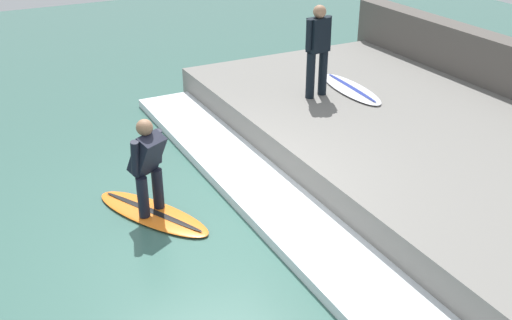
{
  "coord_description": "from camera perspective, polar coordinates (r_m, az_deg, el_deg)",
  "views": [
    {
      "loc": [
        -2.52,
        -6.24,
        4.25
      ],
      "look_at": [
        0.72,
        0.0,
        0.7
      ],
      "focal_mm": 42.0,
      "sensor_mm": 36.0,
      "label": 1
    }
  ],
  "objects": [
    {
      "name": "surfboard_riding",
      "position": [
        8.11,
        -9.84,
        -5.01
      ],
      "size": [
        1.36,
        1.92,
        0.07
      ],
      "color": "orange",
      "rests_on": "ground_plane"
    },
    {
      "name": "surfer_waiting_near",
      "position": [
        10.27,
        5.93,
        10.72
      ],
      "size": [
        0.53,
        0.29,
        1.57
      ],
      "color": "black",
      "rests_on": "concrete_ledge"
    },
    {
      "name": "wave_foam_crest",
      "position": [
        8.26,
        1.23,
        -3.62
      ],
      "size": [
        1.0,
        8.58,
        0.14
      ],
      "primitive_type": "cube",
      "color": "silver",
      "rests_on": "ground_plane"
    },
    {
      "name": "surfboard_waiting_near",
      "position": [
        10.88,
        9.04,
        6.71
      ],
      "size": [
        0.66,
        1.79,
        0.07
      ],
      "color": "silver",
      "rests_on": "concrete_ledge"
    },
    {
      "name": "concrete_ledge",
      "position": [
        9.61,
        15.53,
        1.31
      ],
      "size": [
        4.4,
        9.03,
        0.55
      ],
      "primitive_type": "cube",
      "color": "slate",
      "rests_on": "ground_plane"
    },
    {
      "name": "surfer_riding",
      "position": [
        7.74,
        -10.28,
        -0.22
      ],
      "size": [
        0.51,
        0.54,
        1.32
      ],
      "color": "black",
      "rests_on": "surfboard_riding"
    },
    {
      "name": "ground_plane",
      "position": [
        7.96,
        -4.62,
        -5.58
      ],
      "size": [
        28.0,
        28.0,
        0.0
      ],
      "primitive_type": "plane",
      "color": "#386056"
    }
  ]
}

